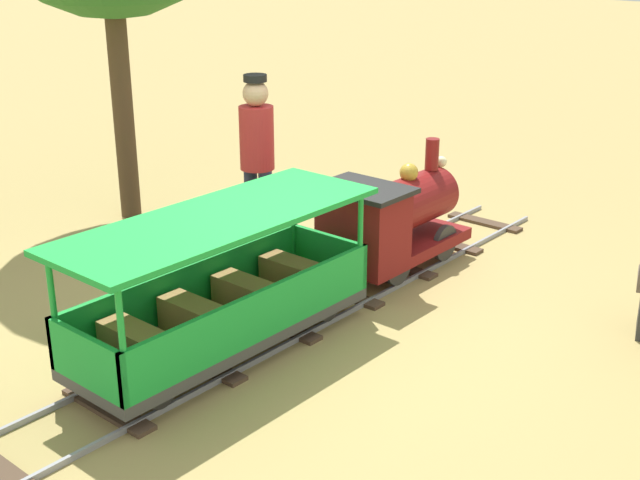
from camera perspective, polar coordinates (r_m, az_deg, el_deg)
name	(u,v)px	position (r m, az deg, el deg)	size (l,w,h in m)	color
ground_plane	(301,315)	(6.42, -1.29, -5.13)	(60.00, 60.00, 0.00)	#A38C51
track	(311,308)	(6.49, -0.65, -4.68)	(0.78, 6.05, 0.04)	gray
locomotive	(390,219)	(7.06, 4.82, 1.46)	(0.74, 1.45, 1.02)	maroon
passenger_car	(223,298)	(5.73, -6.60, -3.92)	(0.84, 2.35, 0.97)	#3F3F3F
conductor_person	(257,151)	(7.32, -4.31, 6.05)	(0.30, 0.30, 1.62)	#282D47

